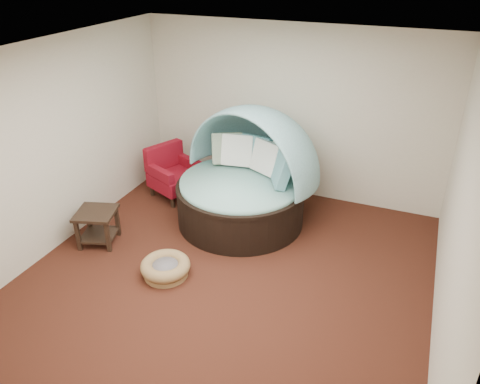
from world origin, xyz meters
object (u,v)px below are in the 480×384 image
at_px(side_table, 97,223).
at_px(pet_basket, 166,267).
at_px(red_armchair, 173,173).
at_px(canopy_daybed, 246,171).

bearing_deg(side_table, pet_basket, -13.26).
bearing_deg(side_table, red_armchair, 81.40).
relative_size(canopy_daybed, red_armchair, 2.57).
height_order(pet_basket, side_table, side_table).
bearing_deg(pet_basket, red_armchair, 116.70).
relative_size(pet_basket, red_armchair, 0.76).
relative_size(canopy_daybed, side_table, 3.71).
relative_size(canopy_daybed, pet_basket, 3.36).
xyz_separation_m(canopy_daybed, side_table, (-1.69, -1.42, -0.49)).
bearing_deg(pet_basket, side_table, 166.74).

